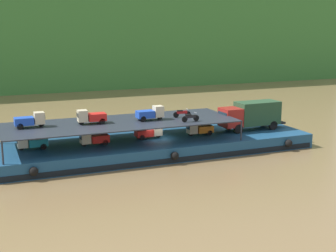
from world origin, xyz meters
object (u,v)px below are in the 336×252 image
at_px(cargo_barge, 158,146).
at_px(mini_truck_upper_fore, 150,113).
at_px(motorcycle_upper_port, 190,117).
at_px(mini_truck_upper_mid, 91,117).
at_px(covered_lorry, 251,115).
at_px(mini_truck_lower_stern, 32,142).
at_px(mini_truck_lower_aft, 94,138).
at_px(mini_truck_lower_fore, 199,129).
at_px(motorcycle_upper_centre, 182,113).
at_px(mini_truck_lower_mid, 149,132).
at_px(mini_truck_upper_stern, 30,120).

xyz_separation_m(cargo_barge, mini_truck_upper_fore, (-0.78, -0.11, 3.44)).
distance_m(mini_truck_upper_fore, motorcycle_upper_port, 4.04).
bearing_deg(motorcycle_upper_port, mini_truck_upper_mid, 163.97).
relative_size(covered_lorry, mini_truck_upper_fore, 2.86).
relative_size(covered_lorry, mini_truck_lower_stern, 2.85).
height_order(covered_lorry, mini_truck_lower_aft, covered_lorry).
distance_m(mini_truck_lower_fore, mini_truck_upper_mid, 11.48).
xyz_separation_m(mini_truck_lower_fore, motorcycle_upper_centre, (-1.89, 0.28, 1.74)).
bearing_deg(mini_truck_lower_aft, mini_truck_lower_stern, 173.11).
height_order(mini_truck_lower_aft, motorcycle_upper_port, motorcycle_upper_port).
bearing_deg(covered_lorry, mini_truck_upper_mid, 178.89).
height_order(mini_truck_lower_stern, motorcycle_upper_port, motorcycle_upper_port).
bearing_deg(mini_truck_lower_mid, cargo_barge, -23.71).
xyz_separation_m(mini_truck_lower_stern, mini_truck_upper_mid, (5.64, -0.05, 2.00)).
relative_size(mini_truck_lower_aft, mini_truck_upper_fore, 1.01).
bearing_deg(cargo_barge, mini_truck_lower_mid, 156.29).
xyz_separation_m(mini_truck_upper_stern, motorcycle_upper_port, (14.91, -3.13, -0.26)).
bearing_deg(mini_truck_lower_fore, mini_truck_lower_mid, 173.61).
distance_m(mini_truck_lower_stern, mini_truck_lower_aft, 5.73).
bearing_deg(mini_truck_upper_mid, mini_truck_upper_stern, 175.34).
height_order(mini_truck_lower_aft, mini_truck_upper_mid, mini_truck_upper_mid).
relative_size(cargo_barge, motorcycle_upper_port, 16.81).
height_order(mini_truck_lower_fore, motorcycle_upper_centre, motorcycle_upper_centre).
relative_size(mini_truck_lower_fore, motorcycle_upper_port, 1.45).
bearing_deg(motorcycle_upper_centre, mini_truck_upper_mid, 178.18).
height_order(mini_truck_upper_stern, mini_truck_upper_fore, same).
xyz_separation_m(mini_truck_lower_aft, motorcycle_upper_centre, (9.35, 0.34, 1.74)).
xyz_separation_m(cargo_barge, mini_truck_lower_aft, (-6.65, -0.31, 1.44)).
distance_m(mini_truck_lower_stern, mini_truck_upper_mid, 5.98).
height_order(mini_truck_upper_mid, mini_truck_upper_fore, same).
relative_size(cargo_barge, mini_truck_upper_stern, 11.56).
distance_m(cargo_barge, motorcycle_upper_centre, 4.17).
distance_m(mini_truck_upper_mid, mini_truck_upper_fore, 5.94).
bearing_deg(mini_truck_lower_aft, mini_truck_upper_mid, 94.82).
relative_size(mini_truck_lower_aft, motorcycle_upper_port, 1.47).
relative_size(cargo_barge, mini_truck_lower_mid, 11.63).
bearing_deg(motorcycle_upper_port, mini_truck_upper_fore, 146.36).
height_order(mini_truck_upper_stern, motorcycle_upper_port, mini_truck_upper_stern).
relative_size(cargo_barge, mini_truck_lower_aft, 11.46).
xyz_separation_m(mini_truck_lower_aft, mini_truck_lower_mid, (5.86, 0.66, 0.00)).
xyz_separation_m(mini_truck_lower_mid, mini_truck_upper_fore, (0.01, -0.45, 2.00)).
height_order(mini_truck_lower_stern, mini_truck_lower_aft, same).
bearing_deg(covered_lorry, cargo_barge, 179.91).
xyz_separation_m(mini_truck_lower_stern, mini_truck_lower_fore, (16.93, -0.63, 0.00)).
relative_size(covered_lorry, mini_truck_lower_aft, 2.83).
xyz_separation_m(cargo_barge, motorcycle_upper_port, (2.58, -2.34, 3.18)).
distance_m(mini_truck_lower_fore, motorcycle_upper_centre, 2.59).
height_order(mini_truck_lower_aft, mini_truck_upper_stern, mini_truck_upper_stern).
height_order(mini_truck_lower_fore, mini_truck_upper_fore, mini_truck_upper_fore).
height_order(covered_lorry, motorcycle_upper_centre, covered_lorry).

